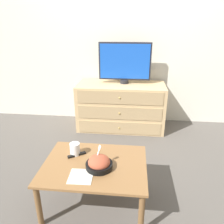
# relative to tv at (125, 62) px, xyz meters

# --- Properties ---
(ground_plane) EXTENTS (12.00, 12.00, 0.00)m
(ground_plane) POSITION_rel_tv_xyz_m (0.05, 0.24, -0.96)
(ground_plane) COLOR #56514C
(wall_back) EXTENTS (12.00, 0.05, 2.60)m
(wall_back) POSITION_rel_tv_xyz_m (0.05, 0.27, 0.34)
(wall_back) COLOR silver
(wall_back) RESTS_ON ground_plane
(dresser) EXTENTS (1.23, 0.57, 0.66)m
(dresser) POSITION_rel_tv_xyz_m (-0.04, -0.06, -0.63)
(dresser) COLOR tan
(dresser) RESTS_ON ground_plane
(tv) EXTENTS (0.72, 0.12, 0.56)m
(tv) POSITION_rel_tv_xyz_m (0.00, 0.00, 0.00)
(tv) COLOR #232328
(tv) RESTS_ON dresser
(coffee_table) EXTENTS (0.84, 0.64, 0.39)m
(coffee_table) POSITION_rel_tv_xyz_m (-0.16, -1.59, -0.62)
(coffee_table) COLOR olive
(coffee_table) RESTS_ON ground_plane
(takeout_bowl) EXTENTS (0.21, 0.21, 0.18)m
(takeout_bowl) POSITION_rel_tv_xyz_m (-0.11, -1.64, -0.52)
(takeout_bowl) COLOR black
(takeout_bowl) RESTS_ON coffee_table
(drink_cup) EXTENTS (0.09, 0.09, 0.11)m
(drink_cup) POSITION_rel_tv_xyz_m (-0.35, -1.47, -0.52)
(drink_cup) COLOR white
(drink_cup) RESTS_ON coffee_table
(napkin) EXTENTS (0.18, 0.18, 0.00)m
(napkin) POSITION_rel_tv_xyz_m (-0.23, -1.76, -0.56)
(napkin) COLOR silver
(napkin) RESTS_ON coffee_table
(remote_control) EXTENTS (0.15, 0.11, 0.02)m
(remote_control) POSITION_rel_tv_xyz_m (-0.33, -1.49, -0.56)
(remote_control) COLOR black
(remote_control) RESTS_ON coffee_table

